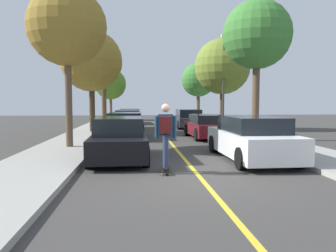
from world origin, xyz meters
name	(u,v)px	position (x,y,z in m)	size (l,w,h in m)	color
ground	(202,180)	(0.00, 0.00, 0.00)	(80.00, 80.00, 0.00)	#3D3A38
sidewalk_left	(13,181)	(-4.44, 0.00, 0.07)	(2.45, 56.00, 0.14)	#9E9B93
center_line	(180,154)	(0.00, 4.00, 0.00)	(0.12, 39.20, 0.01)	gold
parked_car_left_nearest	(119,139)	(-2.17, 3.06, 0.68)	(1.91, 4.06, 1.40)	black
parked_car_left_near	(125,125)	(-2.17, 9.67, 0.67)	(2.05, 4.09, 1.35)	#1E5B33
parked_car_left_far	(128,120)	(-2.17, 15.19, 0.67)	(1.97, 4.66, 1.34)	white
parked_car_left_farthest	(130,116)	(-2.17, 21.53, 0.65)	(2.13, 4.72, 1.30)	#BCAD89
parked_car_right_nearest	(251,139)	(2.17, 2.70, 0.70)	(1.95, 4.70, 1.43)	white
parked_car_right_near	(208,126)	(2.17, 9.29, 0.62)	(2.06, 4.13, 1.24)	maroon
parked_car_right_far	(188,119)	(2.17, 16.04, 0.68)	(1.88, 4.03, 1.37)	#38383D
street_tree_left_nearest	(67,27)	(-4.24, 5.52, 4.80)	(3.06, 3.06, 6.21)	brown
street_tree_left_near	(91,61)	(-4.24, 12.49, 4.33)	(3.66, 3.66, 6.04)	#3D2D1E
street_tree_left_far	(104,65)	(-4.24, 20.05, 4.96)	(3.03, 3.03, 6.39)	#4C3823
street_tree_left_farthest	(111,84)	(-4.24, 27.24, 3.75)	(3.20, 3.20, 5.22)	brown
street_tree_right_nearest	(257,35)	(4.24, 7.94, 5.12)	(3.33, 3.33, 6.68)	brown
street_tree_right_near	(222,67)	(4.24, 14.38, 4.30)	(3.77, 3.77, 6.05)	#4C3823
street_tree_right_far	(198,80)	(4.24, 23.09, 3.97)	(3.19, 3.19, 5.45)	brown
fire_hydrant	(296,145)	(3.67, 2.59, 0.49)	(0.20, 0.20, 0.70)	#B2140F
streetlamp	(224,76)	(3.92, 12.81, 3.54)	(0.36, 0.24, 5.99)	#38383D
skateboard	(166,170)	(-0.82, 0.91, 0.09)	(0.30, 0.86, 0.10)	black
skateboarder	(166,132)	(-0.82, 0.88, 1.11)	(0.59, 0.71, 1.75)	black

